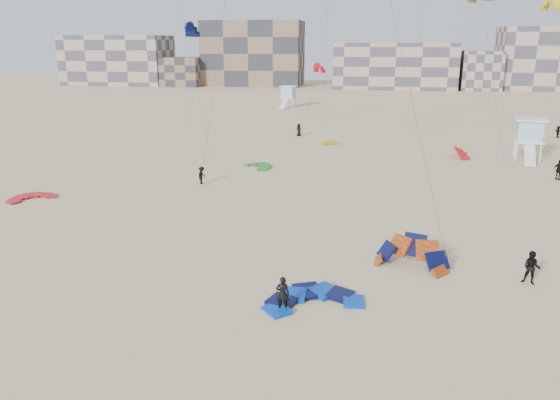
% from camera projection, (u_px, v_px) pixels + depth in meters
% --- Properties ---
extents(ground, '(320.00, 320.00, 0.00)m').
position_uv_depth(ground, '(259.00, 289.00, 28.03)').
color(ground, '#D1BD8C').
rests_on(ground, ground).
extents(kite_ground_blue, '(5.95, 6.07, 1.08)m').
position_uv_depth(kite_ground_blue, '(313.00, 303.00, 26.58)').
color(kite_ground_blue, blue).
rests_on(kite_ground_blue, ground).
extents(kite_ground_orange, '(5.49, 5.41, 4.24)m').
position_uv_depth(kite_ground_orange, '(410.00, 267.00, 30.77)').
color(kite_ground_orange, '#F35317').
rests_on(kite_ground_orange, ground).
extents(kite_ground_red, '(4.97, 4.96, 0.62)m').
position_uv_depth(kite_ground_red, '(32.00, 199.00, 44.12)').
color(kite_ground_red, red).
rests_on(kite_ground_red, ground).
extents(kite_ground_green, '(4.59, 4.57, 1.17)m').
position_uv_depth(kite_ground_green, '(258.00, 167.00, 55.16)').
color(kite_ground_green, '#2A902A').
rests_on(kite_ground_green, ground).
extents(kite_ground_red_far, '(3.28, 3.18, 3.23)m').
position_uv_depth(kite_ground_red_far, '(462.00, 157.00, 59.93)').
color(kite_ground_red_far, red).
rests_on(kite_ground_red_far, ground).
extents(kite_ground_yellow, '(3.35, 3.47, 1.32)m').
position_uv_depth(kite_ground_yellow, '(331.00, 145.00, 67.41)').
color(kite_ground_yellow, '#C38F14').
rests_on(kite_ground_yellow, ground).
extents(kitesurfer_main, '(0.69, 0.51, 1.75)m').
position_uv_depth(kitesurfer_main, '(283.00, 294.00, 25.52)').
color(kitesurfer_main, black).
rests_on(kitesurfer_main, ground).
extents(kitesurfer_b, '(1.07, 0.96, 1.81)m').
position_uv_depth(kitesurfer_b, '(532.00, 268.00, 28.40)').
color(kitesurfer_b, black).
rests_on(kitesurfer_b, ground).
extents(kitesurfer_c, '(0.76, 1.11, 1.58)m').
position_uv_depth(kitesurfer_c, '(202.00, 175.00, 48.60)').
color(kitesurfer_c, black).
rests_on(kitesurfer_c, ground).
extents(kitesurfer_d, '(1.10, 1.11, 1.88)m').
position_uv_depth(kitesurfer_d, '(559.00, 170.00, 49.93)').
color(kitesurfer_d, black).
rests_on(kitesurfer_d, ground).
extents(kitesurfer_e, '(0.95, 0.81, 1.65)m').
position_uv_depth(kitesurfer_e, '(299.00, 130.00, 73.36)').
color(kitesurfer_e, black).
rests_on(kitesurfer_e, ground).
extents(kitesurfer_f, '(0.55, 1.49, 1.58)m').
position_uv_depth(kitesurfer_f, '(558.00, 132.00, 72.05)').
color(kitesurfer_f, black).
rests_on(kitesurfer_f, ground).
extents(kite_fly_yellow, '(8.78, 3.91, 16.63)m').
position_uv_depth(kite_fly_yellow, '(551.00, 4.00, 65.26)').
color(kite_fly_yellow, '#C38F14').
rests_on(kite_fly_yellow, ground).
extents(kite_fly_navy, '(3.75, 5.28, 13.91)m').
position_uv_depth(kite_fly_navy, '(192.00, 31.00, 73.41)').
color(kite_fly_navy, '#050A36').
rests_on(kite_fly_navy, ground).
extents(kite_fly_red, '(4.07, 8.79, 8.20)m').
position_uv_depth(kite_fly_red, '(319.00, 69.00, 88.95)').
color(kite_fly_red, red).
rests_on(kite_fly_red, ground).
extents(lifeguard_tower_near, '(3.55, 6.26, 4.40)m').
position_uv_depth(lifeguard_tower_near, '(529.00, 139.00, 58.30)').
color(lifeguard_tower_near, white).
rests_on(lifeguard_tower_near, ground).
extents(lifeguard_tower_far, '(3.34, 5.85, 4.09)m').
position_uv_depth(lifeguard_tower_far, '(288.00, 97.00, 105.17)').
color(lifeguard_tower_far, white).
rests_on(lifeguard_tower_far, ground).
extents(condo_west_a, '(30.00, 15.00, 14.00)m').
position_uv_depth(condo_west_a, '(118.00, 60.00, 160.59)').
color(condo_west_a, tan).
rests_on(condo_west_a, ground).
extents(condo_west_b, '(28.00, 14.00, 18.00)m').
position_uv_depth(condo_west_b, '(253.00, 53.00, 157.23)').
color(condo_west_b, '#7D654B').
rests_on(condo_west_b, ground).
extents(condo_mid, '(32.00, 16.00, 12.00)m').
position_uv_depth(condo_mid, '(394.00, 66.00, 147.70)').
color(condo_mid, tan).
rests_on(condo_mid, ground).
extents(condo_east, '(26.00, 14.00, 16.00)m').
position_uv_depth(condo_east, '(551.00, 59.00, 142.45)').
color(condo_east, tan).
rests_on(condo_east, ground).
extents(condo_fill_left, '(12.00, 10.00, 8.00)m').
position_uv_depth(condo_fill_left, '(181.00, 72.00, 156.24)').
color(condo_fill_left, '#7D654B').
rests_on(condo_fill_left, ground).
extents(condo_fill_right, '(10.00, 10.00, 10.00)m').
position_uv_depth(condo_fill_right, '(480.00, 71.00, 142.47)').
color(condo_fill_right, tan).
rests_on(condo_fill_right, ground).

